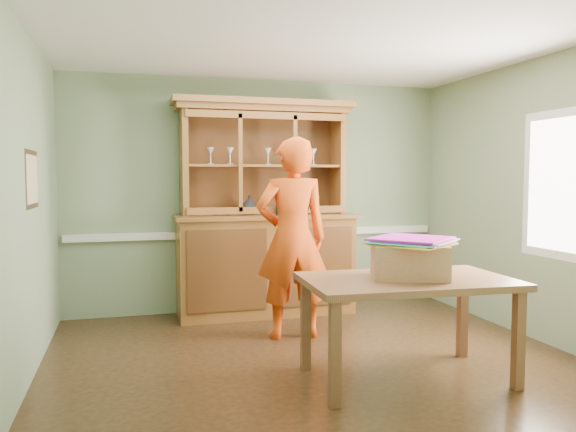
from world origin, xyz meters
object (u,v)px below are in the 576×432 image
object	(u,v)px
china_hutch	(265,240)
dining_table	(407,290)
cardboard_box	(409,261)
person	(292,238)

from	to	relation	value
china_hutch	dining_table	xyz separation A→B (m)	(0.56, -2.36, -0.15)
china_hutch	cardboard_box	bearing A→B (deg)	-76.15
china_hutch	cardboard_box	world-z (taller)	china_hutch
dining_table	person	bearing A→B (deg)	114.68
cardboard_box	person	bearing A→B (deg)	112.60
dining_table	china_hutch	bearing A→B (deg)	106.32
china_hutch	cardboard_box	size ratio (longest dim) A/B	4.36
china_hutch	dining_table	size ratio (longest dim) A/B	1.49
dining_table	cardboard_box	world-z (taller)	cardboard_box
dining_table	cardboard_box	size ratio (longest dim) A/B	2.93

